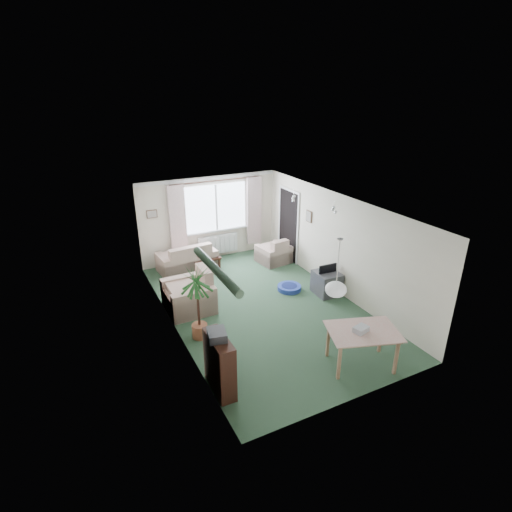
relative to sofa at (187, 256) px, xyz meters
name	(u,v)px	position (x,y,z in m)	size (l,w,h in m)	color
ground	(262,307)	(0.88, -2.75, -0.38)	(6.50, 6.50, 0.00)	#2C4A33
window	(216,207)	(1.08, 0.48, 1.12)	(1.80, 0.03, 1.30)	white
curtain_rod	(216,181)	(1.08, 0.40, 1.89)	(2.60, 0.03, 0.03)	black
curtain_left	(178,222)	(-0.07, 0.38, 0.89)	(0.45, 0.08, 2.00)	beige
curtain_right	(254,211)	(2.23, 0.38, 0.89)	(0.45, 0.08, 2.00)	beige
radiator	(218,244)	(1.08, 0.44, 0.02)	(1.20, 0.10, 0.55)	white
doorway	(289,226)	(2.87, -0.55, 0.62)	(0.03, 0.95, 2.00)	black
pendant_lamp	(336,289)	(1.08, -5.05, 1.10)	(0.36, 0.36, 0.36)	white
tinsel_garland	(216,270)	(-1.04, -5.05, 1.90)	(1.60, 1.60, 0.12)	#196626
bauble_cluster_a	(293,196)	(2.18, -1.85, 1.84)	(0.20, 0.20, 0.20)	silver
bauble_cluster_b	(334,207)	(2.48, -3.05, 1.84)	(0.20, 0.20, 0.20)	silver
wall_picture_back	(152,214)	(-0.72, 0.48, 1.17)	(0.28, 0.03, 0.22)	brown
wall_picture_right	(309,216)	(2.86, -1.55, 1.17)	(0.03, 0.24, 0.30)	brown
sofa	(187,256)	(0.00, 0.00, 0.00)	(1.54, 0.81, 0.77)	beige
armchair_corner	(274,250)	(2.36, -0.61, -0.02)	(0.82, 0.78, 0.73)	tan
armchair_left	(188,290)	(-0.62, -2.08, 0.08)	(1.05, 0.99, 0.94)	tan
coffee_table	(206,264)	(0.45, -0.25, -0.21)	(0.77, 0.43, 0.35)	black
photo_frame	(203,255)	(0.40, -0.22, 0.04)	(0.12, 0.02, 0.16)	brown
bookshelf	(220,364)	(-0.96, -4.82, 0.11)	(0.27, 0.81, 0.99)	black
hifi_box	(217,335)	(-0.98, -4.81, 0.67)	(0.28, 0.35, 0.14)	#3A3A3F
houseplant	(198,303)	(-0.77, -3.25, 0.39)	(0.66, 0.66, 1.55)	#205F29
dining_table	(361,348)	(1.51, -5.35, -0.04)	(1.11, 0.74, 0.69)	tan
gift_box	(361,330)	(1.45, -5.36, 0.37)	(0.25, 0.18, 0.12)	#B9B9C5
tv_cube	(327,283)	(2.58, -2.86, -0.11)	(0.56, 0.61, 0.56)	#303034
pet_bed	(289,288)	(1.87, -2.30, -0.33)	(0.58, 0.58, 0.12)	navy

